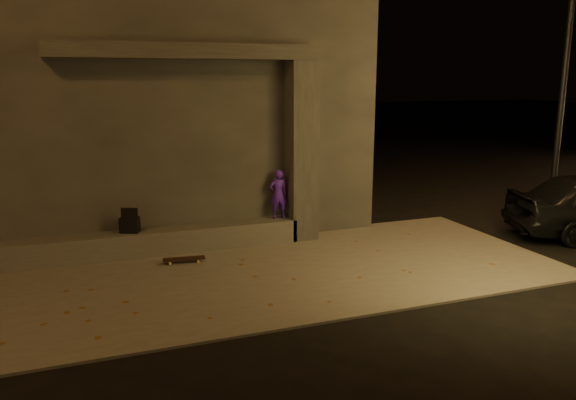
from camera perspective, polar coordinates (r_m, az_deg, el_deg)
name	(u,v)px	position (r m, az deg, el deg)	size (l,w,h in m)	color
ground	(288,323)	(7.92, 0.02, -12.43)	(120.00, 120.00, 0.00)	black
sidewalk	(247,275)	(9.67, -4.20, -7.62)	(11.00, 4.40, 0.04)	#615D56
building	(147,109)	(13.32, -14.16, 8.96)	(9.00, 5.10, 5.22)	#353230
ledge	(144,242)	(10.96, -14.42, -4.20)	(6.00, 0.55, 0.45)	#55524D
column	(301,152)	(11.39, 1.38, 4.93)	(0.55, 0.55, 3.60)	#353230
canopy	(189,51)	(10.72, -10.01, 14.67)	(5.00, 0.70, 0.28)	#353230
skateboarder	(278,194)	(11.36, -0.98, 0.59)	(0.37, 0.24, 1.01)	#471BB5
backpack	(130,224)	(10.84, -15.79, -2.32)	(0.40, 0.34, 0.48)	black
skateboard	(184,259)	(10.35, -10.52, -5.91)	(0.77, 0.29, 0.08)	black
street_lamp_2	(567,49)	(14.43, 26.48, 13.53)	(0.36, 0.36, 6.89)	black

